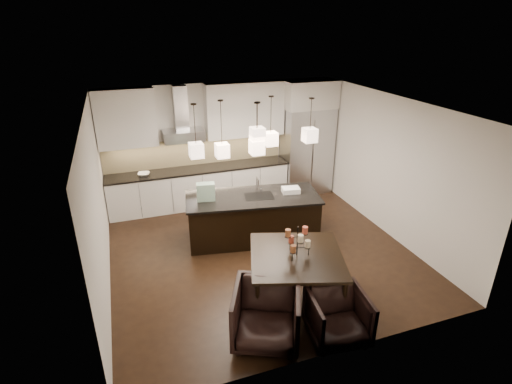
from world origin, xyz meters
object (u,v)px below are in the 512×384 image
object	(u,v)px
island_body	(253,218)
armchair_left	(266,315)
dining_table	(296,278)
armchair_right	(338,317)
refrigerator	(306,151)

from	to	relation	value
island_body	armchair_left	world-z (taller)	island_body
dining_table	armchair_right	distance (m)	0.97
island_body	dining_table	distance (m)	2.08
armchair_right	refrigerator	bearing A→B (deg)	76.69
island_body	armchair_left	distance (m)	2.82
dining_table	armchair_right	size ratio (longest dim) A/B	1.74
armchair_left	armchair_right	bearing A→B (deg)	6.56
refrigerator	dining_table	bearing A→B (deg)	-117.57
dining_table	armchair_left	size ratio (longest dim) A/B	1.51
island_body	dining_table	xyz separation A→B (m)	(-0.00, -2.08, -0.03)
armchair_right	dining_table	bearing A→B (deg)	110.00
dining_table	armchair_left	distance (m)	0.97
dining_table	island_body	bearing A→B (deg)	107.75
refrigerator	dining_table	xyz separation A→B (m)	(-2.06, -3.95, -0.66)
armchair_right	island_body	bearing A→B (deg)	101.36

